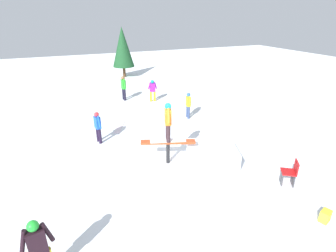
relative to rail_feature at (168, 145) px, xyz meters
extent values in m
plane|color=white|center=(0.00, 0.00, -0.76)|extent=(60.00, 60.00, 0.00)
cylinder|color=black|center=(0.00, 0.00, -0.34)|extent=(0.14, 0.14, 0.84)
cube|color=#A53F1E|center=(0.00, 0.00, 0.12)|extent=(1.97, 0.98, 0.08)
cube|color=white|center=(-1.55, 0.59, -0.43)|extent=(2.22, 2.04, 0.65)
cube|color=white|center=(0.00, 0.00, 0.18)|extent=(1.33, 0.65, 0.03)
cylinder|color=#312126|center=(-0.04, -0.13, 0.52)|extent=(0.15, 0.15, 0.65)
cylinder|color=#312126|center=(0.04, 0.13, 0.52)|extent=(0.15, 0.15, 0.65)
cube|color=orange|center=(0.00, 0.00, 1.12)|extent=(0.31, 0.40, 0.56)
cylinder|color=orange|center=(-0.07, -0.21, 1.25)|extent=(0.17, 0.29, 0.51)
cylinder|color=orange|center=(0.07, 0.21, 1.25)|extent=(0.17, 0.29, 0.51)
sphere|color=teal|center=(0.00, 0.00, 1.51)|extent=(0.23, 0.23, 0.23)
cylinder|color=gold|center=(-1.89, -7.33, -0.43)|extent=(0.13, 0.13, 0.65)
cylinder|color=gold|center=(-2.13, -7.31, -0.43)|extent=(0.13, 0.13, 0.65)
cube|color=purple|center=(-2.01, -7.32, 0.16)|extent=(0.34, 0.22, 0.52)
cylinder|color=purple|center=(-1.81, -7.34, 0.28)|extent=(0.21, 0.10, 0.47)
cylinder|color=purple|center=(-2.21, -7.30, 0.28)|extent=(0.21, 0.10, 0.47)
sphere|color=#0D988B|center=(-2.01, -7.32, 0.52)|extent=(0.20, 0.20, 0.20)
cylinder|color=black|center=(2.15, -2.87, -0.42)|extent=(0.13, 0.13, 0.67)
cylinder|color=black|center=(2.09, -2.63, -0.42)|extent=(0.13, 0.13, 0.67)
cube|color=blue|center=(2.12, -2.75, 0.18)|extent=(0.26, 0.36, 0.53)
cylinder|color=blue|center=(2.17, -2.95, 0.30)|extent=(0.12, 0.21, 0.47)
cylinder|color=blue|center=(2.08, -2.56, 0.30)|extent=(0.12, 0.21, 0.47)
sphere|color=red|center=(2.12, -2.75, 0.55)|extent=(0.21, 0.21, 0.21)
cylinder|color=navy|center=(-2.78, -3.75, -0.42)|extent=(0.13, 0.13, 0.67)
cylinder|color=navy|center=(-2.82, -3.99, -0.42)|extent=(0.13, 0.13, 0.67)
cube|color=yellow|center=(-2.80, -3.87, 0.17)|extent=(0.24, 0.34, 0.52)
cylinder|color=yellow|center=(-2.77, -3.68, 0.29)|extent=(0.11, 0.19, 0.46)
cylinder|color=yellow|center=(-2.83, -4.07, 0.29)|extent=(0.11, 0.19, 0.46)
sphere|color=blue|center=(-2.80, -3.87, 0.53)|extent=(0.20, 0.20, 0.20)
cube|color=black|center=(4.26, 3.33, 0.28)|extent=(0.39, 0.27, 0.59)
cylinder|color=black|center=(4.48, 3.36, 0.41)|extent=(0.23, 0.12, 0.52)
cylinder|color=black|center=(4.03, 3.29, 0.41)|extent=(0.23, 0.12, 0.52)
sphere|color=green|center=(4.26, 3.33, 0.69)|extent=(0.23, 0.23, 0.23)
cylinder|color=black|center=(-0.38, -8.45, -0.38)|extent=(0.15, 0.15, 0.75)
cylinder|color=black|center=(-0.40, -8.18, -0.38)|extent=(0.15, 0.15, 0.75)
cube|color=green|center=(-0.39, -8.32, 0.28)|extent=(0.25, 0.37, 0.58)
cylinder|color=green|center=(-0.37, -8.53, 0.41)|extent=(0.11, 0.21, 0.51)
cylinder|color=green|center=(-0.41, -8.10, 0.41)|extent=(0.11, 0.21, 0.51)
sphere|color=brown|center=(-0.39, -8.32, 0.68)|extent=(0.22, 0.22, 0.22)
cube|color=white|center=(0.92, -4.07, -0.75)|extent=(0.89, 1.54, 0.02)
cube|color=#3F3F44|center=(-2.98, 2.66, -0.54)|extent=(0.25, 0.34, 0.44)
cube|color=#3F3F44|center=(-3.27, 2.87, -0.54)|extent=(0.25, 0.34, 0.44)
cube|color=red|center=(-3.13, 2.77, -0.30)|extent=(0.61, 0.61, 0.04)
cube|color=red|center=(-3.29, 2.88, -0.08)|extent=(0.28, 0.38, 0.40)
cube|color=yellow|center=(-2.77, 4.47, -0.59)|extent=(0.35, 0.30, 0.34)
cylinder|color=#4C331E|center=(-2.04, -14.83, -0.29)|extent=(0.24, 0.24, 0.93)
cone|color=#194723|center=(-2.04, -14.83, 1.81)|extent=(1.85, 1.85, 3.28)
camera|label=1|loc=(3.33, 7.94, 4.50)|focal=28.00mm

